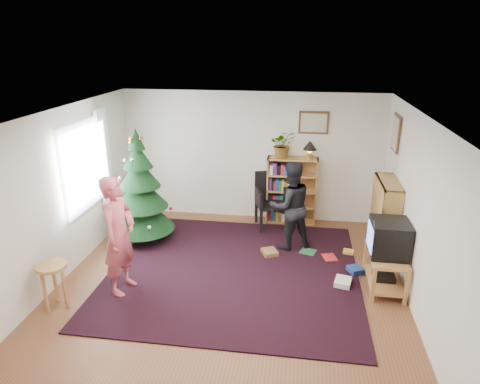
# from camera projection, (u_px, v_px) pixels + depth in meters

# --- Properties ---
(floor) EXTENTS (5.00, 5.00, 0.00)m
(floor) POSITION_uv_depth(u_px,v_px,m) (231.00, 281.00, 6.38)
(floor) COLOR brown
(floor) RESTS_ON ground
(ceiling) EXTENTS (5.00, 5.00, 0.00)m
(ceiling) POSITION_uv_depth(u_px,v_px,m) (229.00, 114.00, 5.53)
(ceiling) COLOR white
(ceiling) RESTS_ON wall_back
(wall_back) EXTENTS (5.00, 0.02, 2.50)m
(wall_back) POSITION_uv_depth(u_px,v_px,m) (251.00, 157.00, 8.28)
(wall_back) COLOR silver
(wall_back) RESTS_ON floor
(wall_front) EXTENTS (5.00, 0.02, 2.50)m
(wall_front) POSITION_uv_depth(u_px,v_px,m) (181.00, 310.00, 3.63)
(wall_front) COLOR silver
(wall_front) RESTS_ON floor
(wall_left) EXTENTS (0.02, 5.00, 2.50)m
(wall_left) POSITION_uv_depth(u_px,v_px,m) (63.00, 195.00, 6.29)
(wall_left) COLOR silver
(wall_left) RESTS_ON floor
(wall_right) EXTENTS (0.02, 5.00, 2.50)m
(wall_right) POSITION_uv_depth(u_px,v_px,m) (417.00, 214.00, 5.62)
(wall_right) COLOR silver
(wall_right) RESTS_ON floor
(rug) EXTENTS (3.80, 3.60, 0.02)m
(rug) POSITION_uv_depth(u_px,v_px,m) (234.00, 270.00, 6.66)
(rug) COLOR black
(rug) RESTS_ON floor
(window_pane) EXTENTS (0.04, 1.20, 1.40)m
(window_pane) POSITION_uv_depth(u_px,v_px,m) (83.00, 167.00, 6.76)
(window_pane) COLOR silver
(window_pane) RESTS_ON wall_left
(curtain) EXTENTS (0.06, 0.35, 1.60)m
(curtain) POSITION_uv_depth(u_px,v_px,m) (104.00, 156.00, 7.41)
(curtain) COLOR white
(curtain) RESTS_ON wall_left
(picture_back) EXTENTS (0.55, 0.03, 0.42)m
(picture_back) POSITION_uv_depth(u_px,v_px,m) (314.00, 123.00, 7.86)
(picture_back) COLOR #4C3319
(picture_back) RESTS_ON wall_back
(picture_right) EXTENTS (0.03, 0.50, 0.60)m
(picture_right) POSITION_uv_depth(u_px,v_px,m) (396.00, 133.00, 7.01)
(picture_right) COLOR #4C3319
(picture_right) RESTS_ON wall_right
(christmas_tree) EXTENTS (1.11, 1.11, 2.02)m
(christmas_tree) POSITION_uv_depth(u_px,v_px,m) (141.00, 195.00, 7.43)
(christmas_tree) COLOR #3F2816
(christmas_tree) RESTS_ON rug
(bookshelf_back) EXTENTS (0.95, 0.30, 1.30)m
(bookshelf_back) POSITION_uv_depth(u_px,v_px,m) (292.00, 190.00, 8.22)
(bookshelf_back) COLOR #A57E3B
(bookshelf_back) RESTS_ON floor
(bookshelf_right) EXTENTS (0.30, 0.95, 1.30)m
(bookshelf_right) POSITION_uv_depth(u_px,v_px,m) (384.00, 218.00, 6.93)
(bookshelf_right) COLOR #A57E3B
(bookshelf_right) RESTS_ON floor
(tv_stand) EXTENTS (0.49, 0.89, 0.55)m
(tv_stand) POSITION_uv_depth(u_px,v_px,m) (385.00, 267.00, 6.13)
(tv_stand) COLOR #A57E3B
(tv_stand) RESTS_ON floor
(crt_tv) EXTENTS (0.52, 0.56, 0.49)m
(crt_tv) POSITION_uv_depth(u_px,v_px,m) (389.00, 238.00, 5.97)
(crt_tv) COLOR black
(crt_tv) RESTS_ON tv_stand
(armchair) EXTENTS (0.71, 0.72, 1.04)m
(armchair) POSITION_uv_depth(u_px,v_px,m) (273.00, 197.00, 8.13)
(armchair) COLOR black
(armchair) RESTS_ON rug
(stool) EXTENTS (0.39, 0.39, 0.65)m
(stool) POSITION_uv_depth(u_px,v_px,m) (53.00, 275.00, 5.60)
(stool) COLOR #A57E3B
(stool) RESTS_ON floor
(person_standing) EXTENTS (0.48, 0.67, 1.72)m
(person_standing) POSITION_uv_depth(u_px,v_px,m) (119.00, 236.00, 5.89)
(person_standing) COLOR #BC4B55
(person_standing) RESTS_ON rug
(person_by_chair) EXTENTS (0.92, 0.84, 1.54)m
(person_by_chair) POSITION_uv_depth(u_px,v_px,m) (290.00, 206.00, 7.16)
(person_by_chair) COLOR black
(person_by_chair) RESTS_ON rug
(potted_plant) EXTENTS (0.53, 0.48, 0.51)m
(potted_plant) POSITION_uv_depth(u_px,v_px,m) (283.00, 144.00, 7.94)
(potted_plant) COLOR gray
(potted_plant) RESTS_ON bookshelf_back
(table_lamp) EXTENTS (0.26, 0.26, 0.34)m
(table_lamp) POSITION_uv_depth(u_px,v_px,m) (310.00, 147.00, 7.89)
(table_lamp) COLOR #A57F33
(table_lamp) RESTS_ON bookshelf_back
(floor_clutter) EXTENTS (1.55, 1.21, 0.08)m
(floor_clutter) POSITION_uv_depth(u_px,v_px,m) (325.00, 260.00, 6.90)
(floor_clutter) COLOR #A51E19
(floor_clutter) RESTS_ON rug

